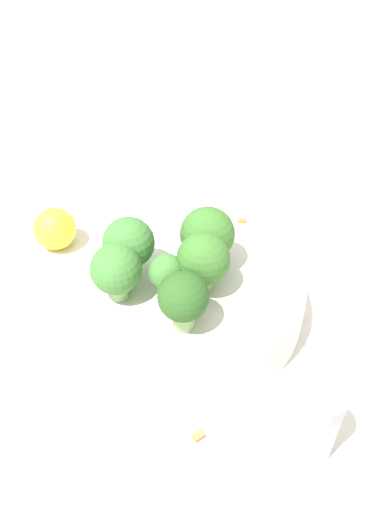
# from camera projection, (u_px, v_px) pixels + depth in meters

# --- Properties ---
(ground_plane) EXTENTS (3.00, 3.00, 0.00)m
(ground_plane) POSITION_uv_depth(u_px,v_px,m) (192.00, 312.00, 0.51)
(ground_plane) COLOR silver
(bowl) EXTENTS (0.22, 0.22, 0.04)m
(bowl) POSITION_uv_depth(u_px,v_px,m) (192.00, 297.00, 0.50)
(bowl) COLOR silver
(bowl) RESTS_ON ground_plane
(broccoli_floret_0) EXTENTS (0.05, 0.05, 0.06)m
(broccoli_floret_0) POSITION_uv_depth(u_px,v_px,m) (204.00, 260.00, 0.45)
(broccoli_floret_0) COLOR #7A9E5B
(broccoli_floret_0) RESTS_ON bowl
(broccoli_floret_1) EXTENTS (0.05, 0.05, 0.06)m
(broccoli_floret_1) POSITION_uv_depth(u_px,v_px,m) (129.00, 244.00, 0.47)
(broccoli_floret_1) COLOR #84AD66
(broccoli_floret_1) RESTS_ON bowl
(broccoli_floret_2) EXTENTS (0.04, 0.04, 0.06)m
(broccoli_floret_2) POSITION_uv_depth(u_px,v_px,m) (183.00, 299.00, 0.42)
(broccoli_floret_2) COLOR #84AD66
(broccoli_floret_2) RESTS_ON bowl
(broccoli_floret_3) EXTENTS (0.05, 0.05, 0.07)m
(broccoli_floret_3) POSITION_uv_depth(u_px,v_px,m) (207.00, 235.00, 0.48)
(broccoli_floret_3) COLOR #84AD66
(broccoli_floret_3) RESTS_ON bowl
(broccoli_floret_4) EXTENTS (0.05, 0.05, 0.06)m
(broccoli_floret_4) POSITION_uv_depth(u_px,v_px,m) (116.00, 270.00, 0.45)
(broccoli_floret_4) COLOR #84AD66
(broccoli_floret_4) RESTS_ON bowl
(broccoli_floret_5) EXTENTS (0.03, 0.03, 0.05)m
(broccoli_floret_5) POSITION_uv_depth(u_px,v_px,m) (166.00, 274.00, 0.45)
(broccoli_floret_5) COLOR #8EB770
(broccoli_floret_5) RESTS_ON bowl
(pepper_shaker) EXTENTS (0.03, 0.03, 0.07)m
(pepper_shaker) POSITION_uv_depth(u_px,v_px,m) (317.00, 423.00, 0.37)
(pepper_shaker) COLOR #B2B7BC
(pepper_shaker) RESTS_ON ground_plane
(lemon_wedge) EXTENTS (0.05, 0.05, 0.05)m
(lemon_wedge) POSITION_uv_depth(u_px,v_px,m) (55.00, 229.00, 0.58)
(lemon_wedge) COLOR yellow
(lemon_wedge) RESTS_ON ground_plane
(almond_crumb_0) EXTENTS (0.01, 0.01, 0.01)m
(almond_crumb_0) POSITION_uv_depth(u_px,v_px,m) (242.00, 219.00, 0.62)
(almond_crumb_0) COLOR olive
(almond_crumb_0) RESTS_ON ground_plane
(almond_crumb_1) EXTENTS (0.01, 0.01, 0.01)m
(almond_crumb_1) POSITION_uv_depth(u_px,v_px,m) (199.00, 434.00, 0.40)
(almond_crumb_1) COLOR olive
(almond_crumb_1) RESTS_ON ground_plane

